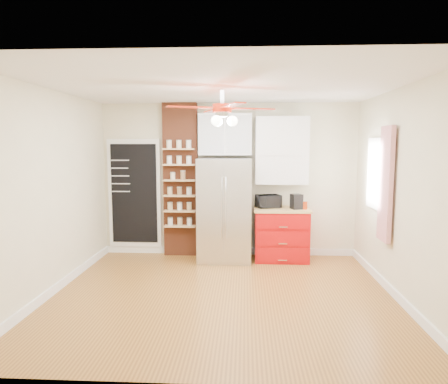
# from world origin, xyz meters

# --- Properties ---
(floor) EXTENTS (4.50, 4.50, 0.00)m
(floor) POSITION_xyz_m (0.00, 0.00, 0.00)
(floor) COLOR #9B6727
(floor) RESTS_ON ground
(ceiling) EXTENTS (4.50, 4.50, 0.00)m
(ceiling) POSITION_xyz_m (0.00, 0.00, 2.70)
(ceiling) COLOR white
(ceiling) RESTS_ON wall_back
(wall_back) EXTENTS (4.50, 0.02, 2.70)m
(wall_back) POSITION_xyz_m (0.00, 2.00, 1.35)
(wall_back) COLOR beige
(wall_back) RESTS_ON floor
(wall_front) EXTENTS (4.50, 0.02, 2.70)m
(wall_front) POSITION_xyz_m (0.00, -2.00, 1.35)
(wall_front) COLOR beige
(wall_front) RESTS_ON floor
(wall_left) EXTENTS (0.02, 4.00, 2.70)m
(wall_left) POSITION_xyz_m (-2.25, 0.00, 1.35)
(wall_left) COLOR beige
(wall_left) RESTS_ON floor
(wall_right) EXTENTS (0.02, 4.00, 2.70)m
(wall_right) POSITION_xyz_m (2.25, 0.00, 1.35)
(wall_right) COLOR beige
(wall_right) RESTS_ON floor
(chalkboard) EXTENTS (0.95, 0.05, 1.95)m
(chalkboard) POSITION_xyz_m (-1.70, 1.96, 1.10)
(chalkboard) COLOR white
(chalkboard) RESTS_ON wall_back
(brick_pillar) EXTENTS (0.60, 0.16, 2.70)m
(brick_pillar) POSITION_xyz_m (-0.85, 1.92, 1.35)
(brick_pillar) COLOR brown
(brick_pillar) RESTS_ON floor
(fridge) EXTENTS (0.90, 0.70, 1.75)m
(fridge) POSITION_xyz_m (-0.05, 1.63, 0.88)
(fridge) COLOR silver
(fridge) RESTS_ON floor
(upper_glass_cabinet) EXTENTS (0.90, 0.35, 0.70)m
(upper_glass_cabinet) POSITION_xyz_m (-0.05, 1.82, 2.15)
(upper_glass_cabinet) COLOR white
(upper_glass_cabinet) RESTS_ON wall_back
(red_cabinet) EXTENTS (0.94, 0.64, 0.90)m
(red_cabinet) POSITION_xyz_m (0.92, 1.68, 0.45)
(red_cabinet) COLOR #B1090A
(red_cabinet) RESTS_ON floor
(upper_shelf_unit) EXTENTS (0.90, 0.30, 1.15)m
(upper_shelf_unit) POSITION_xyz_m (0.92, 1.85, 1.88)
(upper_shelf_unit) COLOR white
(upper_shelf_unit) RESTS_ON wall_back
(window) EXTENTS (0.04, 0.75, 1.05)m
(window) POSITION_xyz_m (2.23, 0.90, 1.55)
(window) COLOR white
(window) RESTS_ON wall_right
(curtain) EXTENTS (0.06, 0.40, 1.55)m
(curtain) POSITION_xyz_m (2.18, 0.35, 1.45)
(curtain) COLOR #B51827
(curtain) RESTS_ON wall_right
(ceiling_fan) EXTENTS (1.40, 1.40, 0.44)m
(ceiling_fan) POSITION_xyz_m (0.00, 0.00, 2.42)
(ceiling_fan) COLOR silver
(ceiling_fan) RESTS_ON ceiling
(toaster_oven) EXTENTS (0.46, 0.38, 0.22)m
(toaster_oven) POSITION_xyz_m (0.69, 1.73, 1.01)
(toaster_oven) COLOR black
(toaster_oven) RESTS_ON red_cabinet
(coffee_maker) EXTENTS (0.21, 0.23, 0.25)m
(coffee_maker) POSITION_xyz_m (1.16, 1.60, 1.03)
(coffee_maker) COLOR black
(coffee_maker) RESTS_ON red_cabinet
(canister_left) EXTENTS (0.10, 0.10, 0.14)m
(canister_left) POSITION_xyz_m (1.29, 1.58, 0.97)
(canister_left) COLOR #AA2E09
(canister_left) RESTS_ON red_cabinet
(canister_right) EXTENTS (0.13, 0.13, 0.14)m
(canister_right) POSITION_xyz_m (1.28, 1.75, 0.97)
(canister_right) COLOR red
(canister_right) RESTS_ON red_cabinet
(pantry_jar_oats) EXTENTS (0.09, 0.09, 0.12)m
(pantry_jar_oats) POSITION_xyz_m (-0.97, 1.80, 1.43)
(pantry_jar_oats) COLOR beige
(pantry_jar_oats) RESTS_ON brick_pillar
(pantry_jar_beans) EXTENTS (0.11, 0.11, 0.14)m
(pantry_jar_beans) POSITION_xyz_m (-0.78, 1.77, 1.44)
(pantry_jar_beans) COLOR olive
(pantry_jar_beans) RESTS_ON brick_pillar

